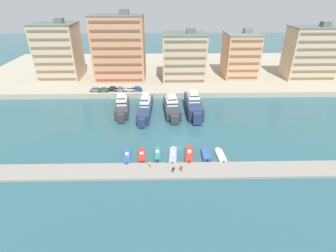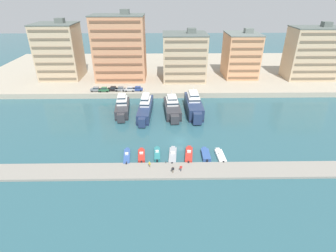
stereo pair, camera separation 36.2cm
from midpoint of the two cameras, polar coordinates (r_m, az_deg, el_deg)
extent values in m
plane|color=#2D5B66|center=(74.99, 2.34, -3.30)|extent=(400.00, 400.00, 0.00)
cube|color=#ADA38E|center=(137.07, 0.71, 11.93)|extent=(180.00, 70.00, 2.10)
cube|color=gray|center=(63.25, 3.08, -9.70)|extent=(120.00, 6.07, 0.56)
cube|color=#333338|center=(92.69, -10.04, 3.80)|extent=(5.44, 13.61, 3.22)
cube|color=#333338|center=(85.74, -10.33, 1.77)|extent=(2.59, 2.39, 2.74)
cube|color=black|center=(93.12, -9.99, 3.21)|extent=(5.50, 13.75, 0.24)
cube|color=white|center=(92.66, -10.13, 5.42)|extent=(3.87, 5.84, 1.63)
cube|color=#233342|center=(92.60, -10.14, 5.51)|extent=(3.92, 5.90, 0.59)
cube|color=white|center=(92.13, -10.20, 6.24)|extent=(3.02, 4.56, 1.23)
cube|color=#233342|center=(92.09, -10.21, 6.31)|extent=(3.06, 4.60, 0.44)
cylinder|color=silver|center=(92.38, -10.25, 7.31)|extent=(0.16, 0.16, 1.80)
cube|color=#333338|center=(99.49, -9.77, 5.08)|extent=(3.81, 1.19, 0.20)
cube|color=navy|center=(90.82, -5.09, 3.66)|extent=(4.85, 18.62, 3.37)
cube|color=navy|center=(81.72, -5.82, 0.79)|extent=(2.30, 2.11, 2.86)
cube|color=#192347|center=(91.27, -5.06, 3.04)|extent=(4.90, 18.81, 0.24)
cube|color=white|center=(91.15, -5.06, 5.36)|extent=(3.48, 7.89, 1.32)
cube|color=#233342|center=(91.10, -5.06, 5.44)|extent=(3.53, 7.97, 0.47)
cube|color=white|center=(90.63, -5.09, 6.17)|extent=(2.72, 6.15, 1.44)
cube|color=#233342|center=(90.58, -5.10, 6.25)|extent=(2.75, 6.21, 0.52)
cylinder|color=silver|center=(91.13, -5.06, 7.39)|extent=(0.16, 0.16, 1.80)
cube|color=navy|center=(99.95, -4.50, 5.55)|extent=(3.45, 1.05, 0.20)
cube|color=#333338|center=(91.30, 0.75, 3.83)|extent=(5.94, 15.04, 3.14)
cube|color=#333338|center=(83.64, 1.33, 1.51)|extent=(2.88, 2.65, 2.67)
cube|color=black|center=(91.72, 0.75, 3.25)|extent=(6.00, 15.19, 0.24)
cube|color=white|center=(91.41, 0.69, 5.42)|extent=(4.27, 6.44, 1.43)
cube|color=#233342|center=(91.35, 0.69, 5.50)|extent=(4.32, 6.50, 0.51)
cube|color=white|center=(90.92, 0.69, 6.17)|extent=(3.33, 5.02, 1.16)
cube|color=#233342|center=(90.87, 0.69, 6.24)|extent=(3.37, 5.07, 0.42)
cylinder|color=silver|center=(91.24, 0.64, 7.25)|extent=(0.16, 0.16, 1.80)
cube|color=#333338|center=(98.72, 0.29, 5.31)|extent=(4.25, 1.18, 0.20)
cube|color=navy|center=(91.97, 5.41, 4.30)|extent=(5.29, 17.11, 4.33)
cube|color=navy|center=(83.31, 6.26, 1.71)|extent=(2.74, 2.51, 3.68)
cube|color=black|center=(92.54, 5.37, 3.50)|extent=(5.35, 17.28, 0.24)
cube|color=white|center=(92.04, 5.39, 6.23)|extent=(3.98, 7.23, 1.36)
cube|color=#233342|center=(91.99, 5.39, 6.31)|extent=(4.03, 7.30, 0.49)
cube|color=white|center=(91.58, 5.42, 6.97)|extent=(3.10, 5.64, 1.19)
cube|color=#233342|center=(91.54, 5.43, 7.04)|extent=(3.14, 5.70, 0.43)
cylinder|color=silver|center=(92.05, 5.38, 8.08)|extent=(0.16, 0.16, 1.80)
cube|color=navy|center=(100.51, 4.73, 5.84)|extent=(4.17, 1.00, 0.20)
cube|color=#33569E|center=(68.54, -9.05, -6.65)|extent=(2.14, 6.63, 0.72)
cube|color=#33569E|center=(71.51, -8.96, -5.03)|extent=(0.92, 0.78, 0.61)
cube|color=silver|center=(68.60, -9.07, -5.99)|extent=(0.91, 0.67, 0.51)
cube|color=#283847|center=(68.79, -9.07, -5.81)|extent=(0.79, 0.15, 0.30)
cube|color=black|center=(65.64, -9.15, -8.23)|extent=(0.38, 0.31, 0.60)
cube|color=red|center=(68.24, -5.89, -6.51)|extent=(2.13, 5.49, 0.86)
cube|color=red|center=(70.76, -5.91, -5.13)|extent=(1.00, 0.84, 0.73)
cube|color=silver|center=(68.22, -5.92, -5.88)|extent=(0.99, 0.67, 0.41)
cube|color=#283847|center=(68.42, -5.92, -5.71)|extent=(0.86, 0.15, 0.24)
cube|color=black|center=(65.80, -5.87, -7.81)|extent=(0.38, 0.31, 0.60)
cube|color=teal|center=(68.41, -2.47, -6.23)|extent=(1.65, 5.59, 0.95)
cube|color=teal|center=(70.98, -2.49, -4.83)|extent=(0.85, 0.70, 0.81)
cube|color=silver|center=(68.36, -2.49, -5.53)|extent=(0.85, 0.62, 0.49)
cube|color=#283847|center=(68.55, -2.49, -5.35)|extent=(0.76, 0.10, 0.30)
cube|color=black|center=(65.90, -2.46, -7.56)|extent=(0.37, 0.29, 0.60)
cube|color=#9EA3A8|center=(68.15, 0.92, -6.46)|extent=(2.35, 6.92, 0.73)
cube|color=#9EA3A8|center=(71.30, 1.04, -4.75)|extent=(1.08, 0.91, 0.62)
cube|color=silver|center=(68.23, 0.94, -5.79)|extent=(1.07, 0.67, 0.50)
cube|color=#283847|center=(68.42, 0.95, -5.61)|extent=(0.94, 0.15, 0.30)
cube|color=black|center=(65.14, 0.80, -8.13)|extent=(0.38, 0.31, 0.60)
cube|color=red|center=(68.24, 4.47, -6.33)|extent=(2.54, 6.56, 1.07)
cube|color=red|center=(71.21, 4.55, -4.73)|extent=(1.08, 0.92, 0.91)
cube|color=silver|center=(68.19, 4.51, -5.54)|extent=(1.05, 0.71, 0.56)
cube|color=#283847|center=(68.37, 4.52, -5.36)|extent=(0.90, 0.18, 0.33)
cube|color=black|center=(65.39, 4.39, -7.89)|extent=(0.39, 0.32, 0.60)
cube|color=#33569E|center=(68.83, 8.13, -6.25)|extent=(2.02, 5.00, 1.02)
cube|color=#33569E|center=(71.21, 7.80, -4.94)|extent=(1.10, 0.90, 0.87)
cube|color=black|center=(66.58, 8.46, -7.43)|extent=(0.36, 0.28, 0.60)
cube|color=white|center=(69.35, 11.25, -6.41)|extent=(2.21, 5.58, 0.72)
cube|color=white|center=(71.84, 10.63, -5.02)|extent=(1.09, 0.92, 0.61)
cube|color=silver|center=(69.34, 11.21, -5.81)|extent=(1.08, 0.66, 0.48)
cube|color=#283847|center=(69.53, 11.16, -5.63)|extent=(0.96, 0.13, 0.29)
cube|color=black|center=(66.97, 11.89, -7.70)|extent=(0.38, 0.30, 0.60)
cube|color=slate|center=(109.03, -15.66, 7.59)|extent=(4.11, 1.73, 0.80)
cube|color=slate|center=(108.75, -15.63, 7.96)|extent=(2.11, 1.58, 0.68)
cube|color=#1E2833|center=(108.75, -15.63, 7.96)|extent=(2.07, 1.59, 0.37)
cylinder|color=black|center=(108.75, -16.43, 7.21)|extent=(0.64, 0.22, 0.64)
cylinder|color=black|center=(110.28, -16.22, 7.52)|extent=(0.64, 0.22, 0.64)
cylinder|color=black|center=(108.05, -15.04, 7.26)|extent=(0.64, 0.22, 0.64)
cylinder|color=black|center=(109.60, -14.84, 7.58)|extent=(0.64, 0.22, 0.64)
cube|color=#2D6642|center=(107.98, -13.96, 7.61)|extent=(4.11, 1.73, 0.80)
cube|color=#2D6642|center=(107.70, -13.92, 7.98)|extent=(2.11, 1.58, 0.68)
cube|color=#1E2833|center=(107.70, -13.92, 7.98)|extent=(2.07, 1.59, 0.37)
cylinder|color=black|center=(107.63, -14.73, 7.22)|extent=(0.64, 0.23, 0.64)
cylinder|color=black|center=(109.19, -14.55, 7.54)|extent=(0.64, 0.23, 0.64)
cylinder|color=black|center=(107.05, -13.31, 7.28)|extent=(0.64, 0.23, 0.64)
cylinder|color=black|center=(108.62, -13.15, 7.60)|extent=(0.64, 0.23, 0.64)
cube|color=black|center=(108.00, -12.07, 7.82)|extent=(4.15, 1.82, 0.80)
cube|color=black|center=(107.72, -12.03, 8.20)|extent=(2.15, 1.62, 0.68)
cube|color=#1E2833|center=(107.72, -12.03, 8.20)|extent=(2.11, 1.64, 0.37)
cylinder|color=black|center=(107.65, -12.85, 7.45)|extent=(0.65, 0.24, 0.64)
cylinder|color=black|center=(109.21, -12.66, 7.76)|extent=(0.65, 0.24, 0.64)
cylinder|color=black|center=(107.07, -11.43, 7.48)|extent=(0.65, 0.24, 0.64)
cylinder|color=black|center=(108.63, -11.26, 7.80)|extent=(0.65, 0.24, 0.64)
cube|color=slate|center=(107.39, -10.52, 7.86)|extent=(4.11, 1.73, 0.80)
cube|color=slate|center=(107.12, -10.47, 8.23)|extent=(2.11, 1.57, 0.68)
cube|color=#1E2833|center=(107.12, -10.47, 8.23)|extent=(2.07, 1.59, 0.37)
cylinder|color=black|center=(106.95, -11.28, 7.48)|extent=(0.64, 0.22, 0.64)
cylinder|color=black|center=(108.53, -11.15, 7.79)|extent=(0.64, 0.22, 0.64)
cylinder|color=black|center=(106.53, -9.84, 7.52)|extent=(0.64, 0.22, 0.64)
cylinder|color=black|center=(108.11, -9.72, 7.84)|extent=(0.64, 0.22, 0.64)
cube|color=#B7BCC1|center=(106.55, -8.54, 7.86)|extent=(4.10, 1.71, 0.80)
cube|color=#B7BCC1|center=(106.28, -8.48, 8.24)|extent=(2.10, 1.57, 0.68)
cube|color=#1E2833|center=(106.28, -8.48, 8.24)|extent=(2.06, 1.58, 0.37)
cylinder|color=black|center=(106.08, -9.30, 7.48)|extent=(0.64, 0.22, 0.64)
cylinder|color=black|center=(107.66, -9.19, 7.80)|extent=(0.64, 0.22, 0.64)
cylinder|color=black|center=(105.73, -7.84, 7.52)|extent=(0.64, 0.22, 0.64)
cylinder|color=black|center=(107.31, -7.75, 7.84)|extent=(0.64, 0.22, 0.64)
cube|color=#28428E|center=(106.49, -6.83, 7.96)|extent=(4.17, 1.89, 0.80)
cube|color=#28428E|center=(106.22, -6.77, 8.34)|extent=(2.17, 1.66, 0.68)
cube|color=#1E2833|center=(106.22, -6.77, 8.34)|extent=(2.13, 1.67, 0.37)
cylinder|color=black|center=(106.04, -7.61, 7.60)|extent=(0.65, 0.25, 0.64)
cylinder|color=black|center=(107.62, -7.48, 7.91)|extent=(0.65, 0.25, 0.64)
cylinder|color=black|center=(105.66, -6.15, 7.61)|extent=(0.65, 0.25, 0.64)
cylinder|color=black|center=(107.24, -6.04, 7.92)|extent=(0.65, 0.25, 0.64)
cube|color=#C6AD89|center=(129.35, -22.80, 14.63)|extent=(17.49, 14.98, 23.09)
cube|color=#6D5F4B|center=(124.87, -23.10, 9.39)|extent=(16.09, 0.24, 0.90)
cube|color=#6D5F4B|center=(123.99, -23.39, 10.83)|extent=(16.09, 0.24, 0.90)
cube|color=#6D5F4B|center=(123.18, -23.68, 12.28)|extent=(16.09, 0.24, 0.90)
cube|color=#6D5F4B|center=(122.46, -23.98, 13.75)|extent=(16.09, 0.24, 0.90)
cube|color=#6D5F4B|center=(121.82, -24.28, 15.24)|extent=(16.09, 0.24, 0.90)
cube|color=#6D5F4B|center=(121.27, -24.60, 16.75)|extent=(16.09, 0.24, 0.90)
cube|color=#6D5F4B|center=(120.81, -24.92, 18.26)|extent=(16.09, 0.24, 0.90)
cube|color=#56605B|center=(127.58, -23.81, 19.72)|extent=(17.84, 15.28, 0.40)
cube|color=#56605B|center=(126.54, -22.75, 20.41)|extent=(3.60, 3.20, 2.00)
cube|color=tan|center=(119.25, -10.67, 16.16)|extent=(21.59, 13.21, 26.65)
cube|color=brown|center=(115.77, -10.64, 9.82)|extent=(19.87, 0.24, 0.90)
cube|color=brown|center=(114.80, -10.79, 11.40)|extent=(19.87, 0.24, 0.90)
cube|color=brown|center=(113.92, -10.94, 13.00)|extent=(19.87, 0.24, 0.90)
cube|color=brown|center=(113.14, -11.09, 14.63)|extent=(19.87, 0.24, 0.90)
cube|color=brown|center=(112.44, -11.25, 16.28)|extent=(19.87, 0.24, 0.90)
cube|color=brown|center=(111.84, -11.42, 17.94)|extent=(19.87, 0.24, 0.90)
cube|color=brown|center=(111.34, -11.59, 19.63)|extent=(19.87, 0.24, 0.90)
cube|color=brown|center=(110.94, -11.76, 21.32)|extent=(19.87, 0.24, 0.90)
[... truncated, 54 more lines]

